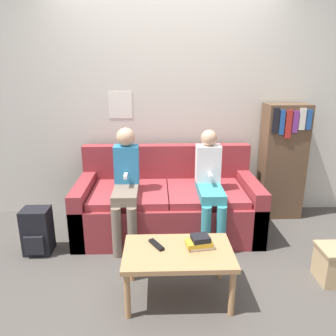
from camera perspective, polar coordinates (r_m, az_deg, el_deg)
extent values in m
plane|color=#4C4742|center=(3.11, 0.28, -15.38)|extent=(10.00, 10.00, 0.00)
cube|color=beige|center=(3.74, -0.36, 11.43)|extent=(8.00, 0.06, 2.60)
cube|color=white|center=(3.73, -8.29, 10.80)|extent=(0.26, 0.00, 0.29)
cube|color=maroon|center=(3.47, -0.06, -7.84)|extent=(1.84, 0.89, 0.41)
cube|color=maroon|center=(3.67, -0.25, 0.69)|extent=(1.84, 0.14, 0.44)
cube|color=maroon|center=(3.52, -14.16, -6.62)|extent=(0.14, 0.89, 0.57)
cube|color=maroon|center=(3.57, 13.84, -6.25)|extent=(0.14, 0.89, 0.57)
cube|color=#A1343A|center=(3.36, -6.66, -4.41)|extent=(0.76, 0.73, 0.07)
cube|color=#A1343A|center=(3.38, 6.54, -4.25)|extent=(0.76, 0.73, 0.07)
cube|color=#AD7F51|center=(2.47, 1.79, -14.54)|extent=(0.80, 0.50, 0.04)
cylinder|color=#AD7F51|center=(2.42, -7.10, -21.17)|extent=(0.04, 0.04, 0.36)
cylinder|color=#AD7F51|center=(2.46, 11.07, -20.60)|extent=(0.04, 0.04, 0.36)
cylinder|color=#AD7F51|center=(2.76, -6.33, -15.76)|extent=(0.04, 0.04, 0.36)
cylinder|color=#AD7F51|center=(2.80, 9.13, -15.39)|extent=(0.04, 0.04, 0.36)
cylinder|color=#756656|center=(3.05, -8.90, -11.02)|extent=(0.09, 0.09, 0.48)
cylinder|color=#756656|center=(3.04, -6.24, -11.05)|extent=(0.09, 0.09, 0.48)
cube|color=#756656|center=(3.18, -7.31, -4.11)|extent=(0.23, 0.55, 0.09)
cube|color=teal|center=(3.26, -7.21, 0.71)|extent=(0.24, 0.16, 0.37)
sphere|color=tan|center=(3.20, -7.39, 5.38)|extent=(0.18, 0.18, 0.18)
cube|color=white|center=(3.14, -7.39, -1.37)|extent=(0.03, 0.12, 0.03)
cylinder|color=teal|center=(3.06, 6.59, -10.84)|extent=(0.09, 0.09, 0.48)
cylinder|color=teal|center=(3.09, 9.21, -10.73)|extent=(0.09, 0.09, 0.48)
cube|color=teal|center=(3.21, 7.28, -3.93)|extent=(0.23, 0.55, 0.09)
cube|color=white|center=(3.29, 6.99, 0.80)|extent=(0.24, 0.16, 0.37)
sphere|color=tan|center=(3.23, 7.16, 5.22)|extent=(0.16, 0.16, 0.16)
cube|color=white|center=(3.17, 7.35, -1.23)|extent=(0.03, 0.12, 0.03)
cube|color=black|center=(2.51, -2.04, -13.20)|extent=(0.12, 0.17, 0.02)
cube|color=silver|center=(2.51, 5.74, -13.30)|extent=(0.20, 0.14, 0.02)
cube|color=gold|center=(2.49, 5.40, -12.86)|extent=(0.21, 0.14, 0.03)
cube|color=black|center=(2.47, 5.67, -12.07)|extent=(0.15, 0.14, 0.04)
cube|color=brown|center=(3.93, 19.23, 1.07)|extent=(0.47, 0.30, 1.30)
cube|color=black|center=(3.63, 18.23, 7.84)|extent=(0.06, 0.02, 0.26)
cube|color=#23519E|center=(3.65, 19.25, 7.52)|extent=(0.05, 0.02, 0.26)
cube|color=red|center=(3.68, 20.26, 7.15)|extent=(0.06, 0.02, 0.30)
cube|color=#7A3389|center=(3.71, 21.32, 7.48)|extent=(0.06, 0.02, 0.23)
cube|color=silver|center=(3.73, 22.38, 7.87)|extent=(0.06, 0.02, 0.23)
cube|color=#23519E|center=(3.76, 23.36, 7.74)|extent=(0.05, 0.02, 0.21)
cube|color=black|center=(3.32, -21.78, -10.11)|extent=(0.25, 0.20, 0.44)
cube|color=black|center=(3.27, -22.29, -12.40)|extent=(0.17, 0.03, 0.17)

